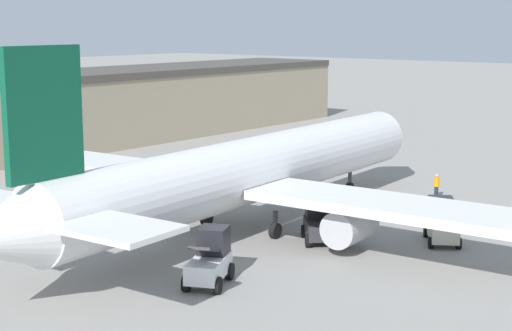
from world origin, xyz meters
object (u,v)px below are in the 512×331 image
(ground_crew_worker, at_px, (436,185))
(belt_loader_truck, at_px, (210,259))
(pushback_tug, at_px, (442,223))
(airplane, at_px, (247,172))
(baggage_tug, at_px, (320,222))

(ground_crew_worker, distance_m, belt_loader_truck, 23.71)
(ground_crew_worker, relative_size, pushback_tug, 0.49)
(airplane, bearing_deg, belt_loader_truck, -154.22)
(baggage_tug, distance_m, belt_loader_truck, 9.38)
(ground_crew_worker, bearing_deg, belt_loader_truck, 130.95)
(baggage_tug, relative_size, pushback_tug, 0.94)
(airplane, height_order, belt_loader_truck, airplane)
(baggage_tug, bearing_deg, belt_loader_truck, 138.93)
(baggage_tug, bearing_deg, pushback_tug, -93.59)
(airplane, distance_m, pushback_tug, 11.57)
(pushback_tug, bearing_deg, ground_crew_worker, -5.71)
(baggage_tug, height_order, pushback_tug, baggage_tug)
(airplane, xyz_separation_m, ground_crew_worker, (14.98, -4.96, -2.55))
(baggage_tug, height_order, belt_loader_truck, belt_loader_truck)
(airplane, height_order, pushback_tug, airplane)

